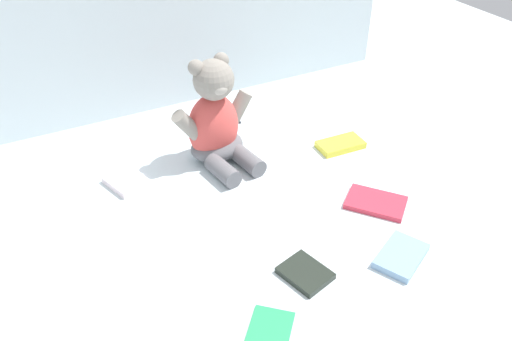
{
  "coord_description": "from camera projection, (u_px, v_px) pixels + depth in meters",
  "views": [
    {
      "loc": [
        -0.45,
        -0.97,
        0.8
      ],
      "look_at": [
        -0.0,
        -0.1,
        0.1
      ],
      "focal_mm": 36.28,
      "sensor_mm": 36.0,
      "label": 1
    }
  ],
  "objects": [
    {
      "name": "book_case_2",
      "position": [
        305.0,
        273.0,
        1.07
      ],
      "size": [
        0.1,
        0.12,
        0.01
      ],
      "primitive_type": "cube",
      "rotation": [
        0.0,
        0.0,
        0.27
      ],
      "color": "#242B23",
      "rests_on": "ground_plane"
    },
    {
      "name": "book_case_1",
      "position": [
        224.0,
        117.0,
        1.6
      ],
      "size": [
        0.11,
        0.11,
        0.01
      ],
      "primitive_type": "cube",
      "rotation": [
        0.0,
        0.0,
        1.29
      ],
      "color": "black",
      "rests_on": "ground_plane"
    },
    {
      "name": "book_case_5",
      "position": [
        340.0,
        145.0,
        1.46
      ],
      "size": [
        0.13,
        0.08,
        0.02
      ],
      "primitive_type": "cube",
      "rotation": [
        0.0,
        0.0,
        4.66
      ],
      "color": "yellow",
      "rests_on": "ground_plane"
    },
    {
      "name": "book_case_0",
      "position": [
        376.0,
        203.0,
        1.25
      ],
      "size": [
        0.16,
        0.17,
        0.01
      ],
      "primitive_type": "cube",
      "rotation": [
        0.0,
        0.0,
        0.69
      ],
      "color": "#D33044",
      "rests_on": "ground_plane"
    },
    {
      "name": "book_case_6",
      "position": [
        126.0,
        181.0,
        1.32
      ],
      "size": [
        0.11,
        0.12,
        0.02
      ],
      "primitive_type": "cube",
      "rotation": [
        0.0,
        0.0,
        0.32
      ],
      "color": "white",
      "rests_on": "ground_plane"
    },
    {
      "name": "book_case_4",
      "position": [
        268.0,
        337.0,
        0.94
      ],
      "size": [
        0.15,
        0.15,
        0.01
      ],
      "primitive_type": "cube",
      "rotation": [
        0.0,
        0.0,
        2.41
      ],
      "color": "#2AA460",
      "rests_on": "ground_plane"
    },
    {
      "name": "teddy_bear",
      "position": [
        215.0,
        123.0,
        1.36
      ],
      "size": [
        0.24,
        0.23,
        0.29
      ],
      "rotation": [
        0.0,
        0.0,
        0.15
      ],
      "color": "#D84C47",
      "rests_on": "ground_plane"
    },
    {
      "name": "ground_plane",
      "position": [
        239.0,
        182.0,
        1.33
      ],
      "size": [
        3.2,
        3.2,
        0.0
      ],
      "primitive_type": "plane",
      "color": "silver"
    },
    {
      "name": "book_case_3",
      "position": [
        401.0,
        256.0,
        1.1
      ],
      "size": [
        0.15,
        0.13,
        0.02
      ],
      "primitive_type": "cube",
      "rotation": [
        0.0,
        0.0,
        2.04
      ],
      "color": "#81A8CD",
      "rests_on": "ground_plane"
    }
  ]
}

